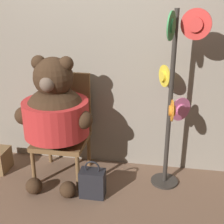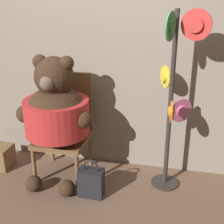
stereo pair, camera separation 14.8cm
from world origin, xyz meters
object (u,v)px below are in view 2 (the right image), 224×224
at_px(chair, 65,124).
at_px(hat_display_rack, 174,96).
at_px(teddy_bear, 56,113).
at_px(handbag_on_ground, 91,182).

distance_m(chair, hat_display_rack, 1.19).
bearing_deg(hat_display_rack, teddy_bear, -173.88).
distance_m(hat_display_rack, handbag_on_ground, 1.13).
relative_size(chair, handbag_on_ground, 2.79).
relative_size(chair, hat_display_rack, 0.62).
bearing_deg(hat_display_rack, handbag_on_ground, -154.83).
height_order(chair, handbag_on_ground, chair).
xyz_separation_m(hat_display_rack, handbag_on_ground, (-0.71, -0.33, -0.82)).
height_order(hat_display_rack, handbag_on_ground, hat_display_rack).
distance_m(chair, handbag_on_ground, 0.69).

